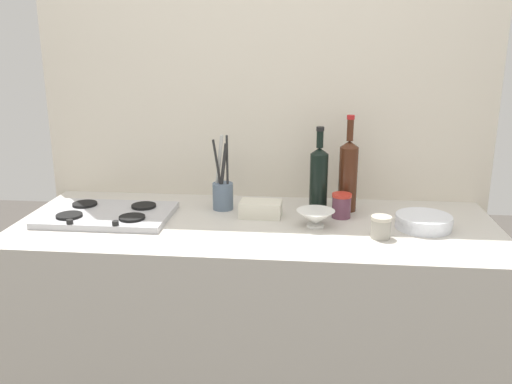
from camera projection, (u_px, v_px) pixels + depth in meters
name	position (u px, v px, depth m)	size (l,w,h in m)	color
counter_block	(256.00, 329.00, 2.17)	(1.80, 0.70, 0.90)	beige
backsplash_panel	(265.00, 119.00, 2.31)	(1.90, 0.06, 2.47)	beige
stovetop_hob	(108.00, 214.00, 2.09)	(0.48, 0.32, 0.04)	#B2B2B7
plate_stack	(424.00, 222.00, 1.97)	(0.21, 0.21, 0.05)	white
wine_bottle_leftmost	(319.00, 178.00, 2.13)	(0.07, 0.07, 0.34)	black
wine_bottle_mid_left	(348.00, 174.00, 2.15)	(0.07, 0.07, 0.38)	#472314
mixing_bowl	(316.00, 218.00, 1.99)	(0.14, 0.14, 0.06)	white
butter_dish	(261.00, 209.00, 2.11)	(0.16, 0.10, 0.06)	silver
utensil_crock	(223.00, 192.00, 2.18)	(0.08, 0.08, 0.31)	slate
condiment_jar_front	(381.00, 227.00, 1.88)	(0.07, 0.07, 0.08)	#9E998C
condiment_jar_rear	(341.00, 205.00, 2.09)	(0.08, 0.08, 0.10)	#66384C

